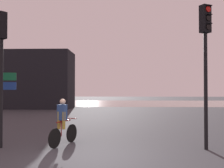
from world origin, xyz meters
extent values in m
plane|color=#333338|center=(0.00, 0.00, 0.00)|extent=(120.00, 120.00, 0.00)
cube|color=gray|center=(0.00, 28.69, 0.00)|extent=(80.00, 16.00, 0.01)
cube|color=black|center=(-10.17, 18.69, 2.92)|extent=(12.19, 4.00, 5.84)
cylinder|color=black|center=(-3.11, 1.37, 1.82)|extent=(0.12, 0.12, 3.65)
cube|color=black|center=(-3.11, 1.37, 4.10)|extent=(0.40, 0.39, 0.90)
cylinder|color=black|center=(3.66, 1.33, 1.90)|extent=(0.12, 0.12, 3.80)
cube|color=black|center=(3.66, 1.33, 4.25)|extent=(0.40, 0.36, 0.90)
cylinder|color=red|center=(3.72, 1.21, 4.54)|extent=(0.18, 0.12, 0.19)
cube|color=black|center=(3.73, 1.20, 4.65)|extent=(0.22, 0.20, 0.02)
cylinder|color=black|center=(3.72, 1.21, 4.25)|extent=(0.18, 0.12, 0.19)
cube|color=black|center=(3.73, 1.20, 4.36)|extent=(0.22, 0.20, 0.02)
cylinder|color=black|center=(3.72, 1.21, 3.96)|extent=(0.18, 0.12, 0.19)
cube|color=black|center=(3.73, 1.20, 4.07)|extent=(0.22, 0.20, 0.02)
cylinder|color=slate|center=(-3.45, 2.01, 1.30)|extent=(0.08, 0.08, 2.60)
cube|color=#116038|center=(-3.43, 1.96, 2.41)|extent=(1.07, 0.31, 0.28)
cube|color=navy|center=(-3.43, 1.96, 2.07)|extent=(1.07, 0.31, 0.28)
cylinder|color=black|center=(-0.91, 2.31, 0.33)|extent=(0.27, 0.63, 0.66)
cylinder|color=black|center=(-1.28, 1.33, 0.33)|extent=(0.27, 0.63, 0.66)
cylinder|color=maroon|center=(-1.10, 1.82, 0.83)|extent=(0.34, 0.80, 0.04)
cylinder|color=maroon|center=(-1.15, 1.68, 0.61)|extent=(0.04, 0.04, 0.55)
cylinder|color=maroon|center=(-0.93, 2.26, 0.88)|extent=(0.44, 0.19, 0.03)
cylinder|color=olive|center=(-1.06, 1.64, 0.88)|extent=(0.11, 0.11, 0.60)
cylinder|color=olive|center=(-1.24, 1.72, 0.88)|extent=(0.11, 0.11, 0.60)
cube|color=navy|center=(-1.13, 1.73, 1.15)|extent=(0.35, 0.29, 0.54)
sphere|color=beige|center=(-1.12, 1.75, 1.52)|extent=(0.20, 0.20, 0.20)
camera|label=1|loc=(0.85, -6.86, 1.95)|focal=40.00mm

